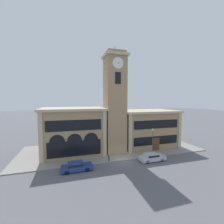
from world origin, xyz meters
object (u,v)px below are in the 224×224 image
object	(u,v)px
street_lamp	(153,138)
bollard	(109,158)
parked_car_mid	(152,157)
parked_car_near	(76,166)

from	to	relation	value
street_lamp	bollard	xyz separation A→B (m)	(-8.61, 0.00, -2.98)
parked_car_mid	bollard	size ratio (longest dim) A/B	4.46
parked_car_near	street_lamp	size ratio (longest dim) A/B	0.91
parked_car_mid	street_lamp	size ratio (longest dim) A/B	0.90
parked_car_near	parked_car_mid	distance (m)	13.10
parked_car_mid	bollard	distance (m)	7.66
parked_car_near	bollard	size ratio (longest dim) A/B	4.49
street_lamp	bollard	bearing A→B (deg)	179.99
parked_car_mid	street_lamp	distance (m)	3.59
parked_car_near	bollard	bearing A→B (deg)	15.52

